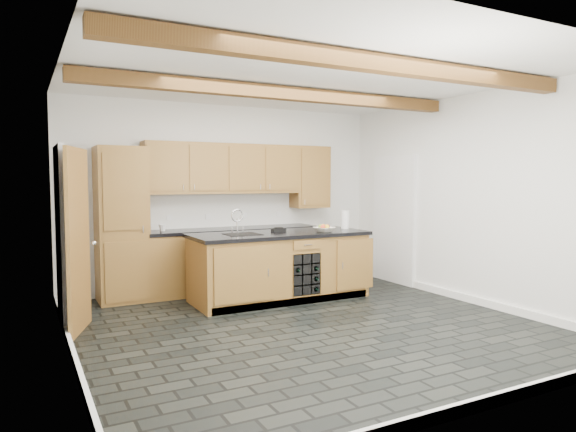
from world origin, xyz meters
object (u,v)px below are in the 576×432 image
fruit_bowl (324,229)px  island (280,266)px  paper_towel (345,220)px  kitchen_scale (279,230)px

fruit_bowl → island: bearing=159.9°
paper_towel → fruit_bowl: bearing=-152.8°
island → kitchen_scale: size_ratio=12.72×
fruit_bowl → kitchen_scale: bearing=148.7°
island → fruit_bowl: fruit_bowl is taller
fruit_bowl → paper_towel: size_ratio=1.03×
island → paper_towel: 1.27m
paper_towel → island: bearing=-176.8°
island → kitchen_scale: kitchen_scale is taller
kitchen_scale → fruit_bowl: 0.64m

